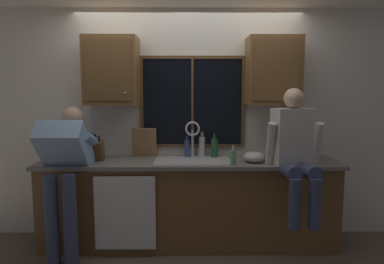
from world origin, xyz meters
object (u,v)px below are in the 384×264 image
at_px(soap_dispenser, 233,157).
at_px(mixing_bowl, 254,157).
at_px(person_standing, 65,165).
at_px(cutting_board, 144,142).
at_px(bottle_amber_small, 187,148).
at_px(knife_block, 97,150).
at_px(person_sitting_on_counter, 295,147).
at_px(bottle_tall_clear, 202,146).
at_px(bottle_green_glass, 215,147).

bearing_deg(soap_dispenser, mixing_bowl, 28.66).
xyz_separation_m(person_standing, soap_dispenser, (1.64, 0.07, 0.06)).
relative_size(cutting_board, bottle_amber_small, 1.36).
bearing_deg(knife_block, soap_dispenser, -8.80).
height_order(person_sitting_on_counter, bottle_amber_small, person_sitting_on_counter).
distance_m(soap_dispenser, bottle_tall_clear, 0.52).
distance_m(person_sitting_on_counter, knife_block, 2.02).
distance_m(person_standing, cutting_board, 0.88).
distance_m(bottle_tall_clear, bottle_amber_small, 0.17).
bearing_deg(bottle_tall_clear, soap_dispenser, -55.50).
bearing_deg(soap_dispenser, bottle_amber_small, 138.07).
height_order(bottle_green_glass, bottle_tall_clear, bottle_tall_clear).
relative_size(person_sitting_on_counter, mixing_bowl, 5.51).
distance_m(person_sitting_on_counter, bottle_tall_clear, 1.02).
relative_size(bottle_green_glass, bottle_amber_small, 1.12).
bearing_deg(bottle_green_glass, person_standing, -162.76).
relative_size(person_standing, soap_dispenser, 7.45).
distance_m(bottle_green_glass, bottle_tall_clear, 0.14).
relative_size(soap_dispenser, bottle_green_glass, 0.74).
bearing_deg(knife_block, mixing_bowl, -3.10).
bearing_deg(bottle_tall_clear, mixing_bowl, -29.43).
bearing_deg(bottle_amber_small, knife_block, -168.20).
xyz_separation_m(mixing_bowl, bottle_green_glass, (-0.39, 0.26, 0.06)).
relative_size(person_sitting_on_counter, bottle_amber_small, 5.19).
height_order(person_standing, bottle_green_glass, person_standing).
height_order(person_standing, person_sitting_on_counter, person_sitting_on_counter).
bearing_deg(knife_block, bottle_green_glass, 7.80).
bearing_deg(mixing_bowl, knife_block, 176.90).
height_order(person_standing, cutting_board, person_standing).
relative_size(person_sitting_on_counter, cutting_board, 3.83).
xyz_separation_m(person_sitting_on_counter, mixing_bowl, (-0.36, 0.19, -0.13)).
height_order(cutting_board, mixing_bowl, cutting_board).
height_order(knife_block, bottle_tall_clear, knife_block).
xyz_separation_m(person_standing, bottle_amber_small, (1.18, 0.49, 0.08)).
bearing_deg(soap_dispenser, person_sitting_on_counter, -5.72).
relative_size(knife_block, soap_dispenser, 1.60).
distance_m(cutting_board, soap_dispenser, 1.03).
relative_size(person_standing, bottle_tall_clear, 5.22).
bearing_deg(bottle_tall_clear, bottle_green_glass, -15.71).
bearing_deg(person_sitting_on_counter, soap_dispenser, 174.28).
bearing_deg(person_sitting_on_counter, knife_block, 172.11).
xyz_separation_m(bottle_green_glass, bottle_tall_clear, (-0.14, 0.04, 0.01)).
distance_m(knife_block, mixing_bowl, 1.64).
xyz_separation_m(person_standing, cutting_board, (0.71, 0.50, 0.14)).
distance_m(person_standing, bottle_amber_small, 1.28).
height_order(person_sitting_on_counter, bottle_tall_clear, person_sitting_on_counter).
relative_size(cutting_board, mixing_bowl, 1.44).
distance_m(knife_block, soap_dispenser, 1.42).
xyz_separation_m(cutting_board, bottle_tall_clear, (0.64, 0.00, -0.04)).
bearing_deg(person_sitting_on_counter, bottle_green_glass, 149.24).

